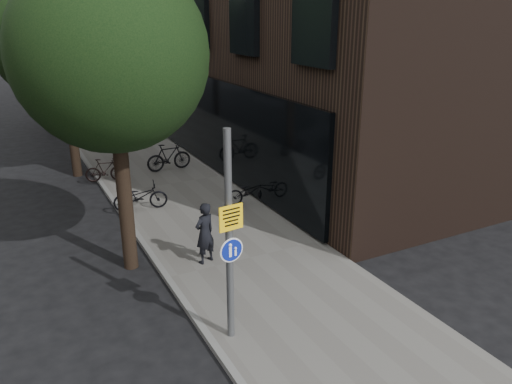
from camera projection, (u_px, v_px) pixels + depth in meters
ground at (313, 333)px, 10.22m from camera, size 120.00×120.00×0.00m
sidewalk at (170, 185)px, 18.65m from camera, size 4.50×60.00×0.12m
curb_edge at (109, 195)px, 17.67m from camera, size 0.15×60.00×0.13m
street_tree_near at (114, 62)px, 11.24m from camera, size 4.40×4.40×7.50m
street_tree_mid at (62, 42)px, 18.33m from camera, size 5.00×5.00×7.80m
street_tree_far at (39, 33)px, 25.83m from camera, size 5.00×5.00×7.80m
signpost at (229, 238)px, 9.23m from camera, size 0.49×0.14×4.20m
pedestrian at (205, 233)px, 12.57m from camera, size 0.69×0.57×1.62m
parked_bike_facade_near at (250, 191)px, 16.59m from camera, size 1.68×0.73×0.86m
parked_bike_facade_far at (169, 157)px, 20.04m from camera, size 1.83×0.55×1.10m
parked_bike_curb_near at (140, 196)px, 16.08m from camera, size 1.80×0.90×0.90m
parked_bike_curb_far at (105, 170)px, 18.74m from camera, size 1.53×0.76×0.89m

